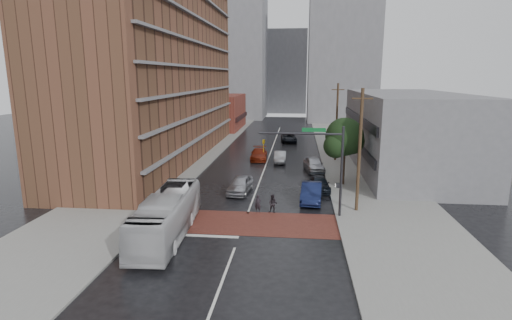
% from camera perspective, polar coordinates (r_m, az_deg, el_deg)
% --- Properties ---
extents(ground, '(160.00, 160.00, 0.00)m').
position_cam_1_polar(ground, '(30.13, -1.83, -9.30)').
color(ground, black).
rests_on(ground, ground).
extents(crosswalk, '(14.00, 5.00, 0.02)m').
position_cam_1_polar(crosswalk, '(30.59, -1.70, -8.95)').
color(crosswalk, brown).
rests_on(crosswalk, ground).
extents(sidewalk_west, '(9.00, 90.00, 0.15)m').
position_cam_1_polar(sidewalk_west, '(56.07, -10.00, 0.62)').
color(sidewalk_west, gray).
rests_on(sidewalk_west, ground).
extents(sidewalk_east, '(9.00, 90.00, 0.15)m').
position_cam_1_polar(sidewalk_east, '(54.44, 13.96, 0.11)').
color(sidewalk_east, gray).
rests_on(sidewalk_east, ground).
extents(apartment_block, '(10.00, 44.00, 28.00)m').
position_cam_1_polar(apartment_block, '(54.90, -13.43, 14.86)').
color(apartment_block, brown).
rests_on(apartment_block, ground).
extents(storefront_west, '(8.00, 16.00, 7.00)m').
position_cam_1_polar(storefront_west, '(83.67, -4.94, 6.83)').
color(storefront_west, brown).
rests_on(storefront_west, ground).
extents(building_east, '(11.00, 26.00, 9.00)m').
position_cam_1_polar(building_east, '(49.85, 20.69, 3.78)').
color(building_east, gray).
rests_on(building_east, ground).
extents(distant_tower_west, '(18.00, 16.00, 32.00)m').
position_cam_1_polar(distant_tower_west, '(107.43, -3.64, 14.65)').
color(distant_tower_west, gray).
rests_on(distant_tower_west, ground).
extents(distant_tower_east, '(16.00, 14.00, 36.00)m').
position_cam_1_polar(distant_tower_east, '(100.56, 12.29, 15.73)').
color(distant_tower_east, gray).
rests_on(distant_tower_east, ground).
extents(distant_tower_center, '(12.00, 10.00, 24.00)m').
position_cam_1_polar(distant_tower_center, '(122.87, 4.36, 12.43)').
color(distant_tower_center, gray).
rests_on(distant_tower_center, ground).
extents(street_tree, '(4.20, 4.10, 6.90)m').
position_cam_1_polar(street_tree, '(40.58, 12.54, 2.90)').
color(street_tree, '#332319').
rests_on(street_tree, ground).
extents(signal_mast, '(6.50, 0.30, 7.20)m').
position_cam_1_polar(signal_mast, '(30.99, 9.53, 0.27)').
color(signal_mast, '#2D2D33').
rests_on(signal_mast, ground).
extents(utility_pole_near, '(1.60, 0.26, 10.00)m').
position_cam_1_polar(utility_pole_near, '(32.70, 14.57, 1.38)').
color(utility_pole_near, '#473321').
rests_on(utility_pole_near, ground).
extents(utility_pole_far, '(1.60, 0.26, 10.00)m').
position_cam_1_polar(utility_pole_far, '(52.36, 11.45, 5.38)').
color(utility_pole_far, '#473321').
rests_on(utility_pole_far, ground).
extents(transit_bus, '(3.18, 11.05, 3.04)m').
position_cam_1_polar(transit_bus, '(28.29, -12.59, -7.76)').
color(transit_bus, '#BDBDBF').
rests_on(transit_bus, ground).
extents(pedestrian_a, '(0.58, 0.42, 1.48)m').
position_cam_1_polar(pedestrian_a, '(32.60, 0.29, -6.25)').
color(pedestrian_a, black).
rests_on(pedestrian_a, ground).
extents(pedestrian_b, '(0.84, 0.70, 1.54)m').
position_cam_1_polar(pedestrian_b, '(32.49, 2.43, -6.26)').
color(pedestrian_b, black).
rests_on(pedestrian_b, ground).
extents(car_travel_a, '(2.35, 4.89, 1.61)m').
position_cam_1_polar(car_travel_a, '(37.92, -2.28, -3.53)').
color(car_travel_a, '#B2B3BA').
rests_on(car_travel_a, ground).
extents(car_travel_b, '(1.56, 4.29, 1.40)m').
position_cam_1_polar(car_travel_b, '(51.26, 3.47, 0.44)').
color(car_travel_b, '#ACAEB4').
rests_on(car_travel_b, ground).
extents(car_travel_c, '(2.36, 5.28, 1.50)m').
position_cam_1_polar(car_travel_c, '(52.69, 0.40, 0.83)').
color(car_travel_c, maroon).
rests_on(car_travel_c, ground).
extents(suv_travel, '(2.93, 5.45, 1.45)m').
position_cam_1_polar(suv_travel, '(67.12, 4.72, 3.18)').
color(suv_travel, black).
rests_on(suv_travel, ground).
extents(car_parked_near, '(2.09, 5.11, 1.65)m').
position_cam_1_polar(car_parked_near, '(35.64, 7.92, -4.62)').
color(car_parked_near, '#121B41').
rests_on(car_parked_near, ground).
extents(car_parked_mid, '(2.13, 4.55, 1.28)m').
position_cam_1_polar(car_parked_mid, '(39.24, 9.04, -3.38)').
color(car_parked_mid, black).
rests_on(car_parked_mid, ground).
extents(car_parked_far, '(2.74, 5.11, 1.65)m').
position_cam_1_polar(car_parked_far, '(46.87, 8.26, -0.61)').
color(car_parked_far, '#B5B7BD').
rests_on(car_parked_far, ground).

